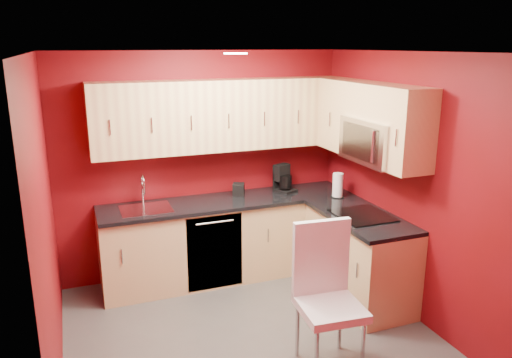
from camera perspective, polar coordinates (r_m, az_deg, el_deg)
floor at (r=4.79m, az=-0.82°, el=-17.17°), size 3.20×3.20×0.00m
ceiling at (r=4.05m, az=-0.95°, el=14.30°), size 3.20×3.20×0.00m
wall_back at (r=5.63m, az=-6.11°, el=1.62°), size 3.20×0.00×3.20m
wall_front at (r=2.99m, az=9.19°, el=-11.08°), size 3.20×0.00×3.20m
wall_left at (r=4.03m, az=-22.89°, el=-5.07°), size 0.00×3.00×3.00m
wall_right at (r=5.00m, az=16.60°, el=-0.67°), size 0.00×3.00×3.00m
base_cabinets_back at (r=5.66m, az=-3.11°, el=-6.92°), size 2.80×0.60×0.87m
base_cabinets_right at (r=5.30m, az=11.68°, el=-8.80°), size 0.60×1.30×0.87m
countertop_back at (r=5.49m, az=-3.13°, el=-2.57°), size 2.80×0.63×0.04m
countertop_right at (r=5.12m, az=11.90°, el=-4.23°), size 0.63×1.27×0.04m
upper_cabinets_back at (r=5.42m, az=-3.73°, el=7.32°), size 2.80×0.35×0.75m
upper_cabinets_right at (r=5.13m, az=12.59°, el=7.26°), size 0.35×1.55×0.75m
microwave at (r=4.95m, az=13.66°, el=4.25°), size 0.42×0.76×0.42m
cooktop at (r=5.08m, az=12.08°, el=-4.09°), size 0.50×0.55×0.01m
sink at (r=5.30m, az=-12.51°, el=-2.95°), size 0.52×0.42×0.35m
dishwasher_front at (r=5.34m, az=-4.73°, el=-8.36°), size 0.60×0.02×0.82m
downlight at (r=4.33m, az=-2.35°, el=14.15°), size 0.20×0.20×0.01m
coffee_maker at (r=5.75m, az=3.39°, el=0.06°), size 0.27×0.30×0.31m
napkin_holder at (r=5.63m, az=-2.01°, el=-1.19°), size 0.17×0.17×0.14m
paper_towel at (r=5.61m, az=9.32°, el=-0.71°), size 0.20×0.20×0.27m
dining_chair at (r=4.11m, az=8.53°, el=-13.57°), size 0.52×0.55×1.19m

